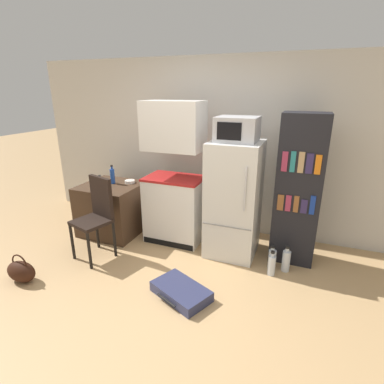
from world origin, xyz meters
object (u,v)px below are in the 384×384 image
(bottle_milk_white, at_px, (100,183))
(suitcase_large_flat, at_px, (181,291))
(microwave, at_px, (237,129))
(bottle_blue_soda, at_px, (112,176))
(bowl, at_px, (130,182))
(refrigerator, at_px, (234,199))
(water_bottle_middle, at_px, (272,265))
(water_bottle_front, at_px, (272,258))
(bottle_clear_short, at_px, (94,186))
(bookshelf, at_px, (298,190))
(chair, at_px, (97,211))
(handbag, at_px, (21,271))
(side_table, at_px, (113,208))
(kitchen_hutch, at_px, (175,180))
(water_bottle_back, at_px, (286,260))

(bottle_milk_white, relative_size, suitcase_large_flat, 0.28)
(microwave, bearing_deg, suitcase_large_flat, -103.29)
(microwave, distance_m, bottle_milk_white, 1.99)
(bottle_blue_soda, relative_size, bowl, 1.88)
(refrigerator, xyz_separation_m, suitcase_large_flat, (-0.26, -1.09, -0.67))
(bottle_blue_soda, height_order, water_bottle_middle, bottle_blue_soda)
(suitcase_large_flat, distance_m, water_bottle_front, 1.20)
(bottle_clear_short, height_order, bottle_milk_white, bottle_milk_white)
(suitcase_large_flat, relative_size, water_bottle_middle, 2.29)
(bookshelf, distance_m, water_bottle_front, 0.87)
(microwave, height_order, chair, microwave)
(bottle_blue_soda, bearing_deg, handbag, -97.89)
(chair, xyz_separation_m, handbag, (-0.46, -0.80, -0.48))
(bottle_blue_soda, bearing_deg, bowl, 27.00)
(microwave, relative_size, handbag, 1.32)
(suitcase_large_flat, bearing_deg, bottle_clear_short, -179.41)
(side_table, distance_m, suitcase_large_flat, 1.87)
(bottle_milk_white, bearing_deg, kitchen_hutch, 18.92)
(bottle_clear_short, bearing_deg, bottle_milk_white, 90.73)
(bottle_blue_soda, height_order, bowl, bottle_blue_soda)
(bowl, height_order, chair, chair)
(bookshelf, relative_size, suitcase_large_flat, 2.59)
(side_table, bearing_deg, water_bottle_back, -3.31)
(kitchen_hutch, height_order, bookshelf, kitchen_hutch)
(bottle_clear_short, xyz_separation_m, water_bottle_back, (2.52, 0.19, -0.68))
(bottle_blue_soda, bearing_deg, water_bottle_front, -5.07)
(kitchen_hutch, distance_m, water_bottle_middle, 1.64)
(refrigerator, relative_size, bottle_clear_short, 7.56)
(refrigerator, height_order, bowl, refrigerator)
(kitchen_hutch, relative_size, microwave, 4.00)
(side_table, height_order, bottle_clear_short, bottle_clear_short)
(side_table, distance_m, water_bottle_middle, 2.39)
(side_table, distance_m, water_bottle_back, 2.52)
(suitcase_large_flat, bearing_deg, handbag, -142.30)
(kitchen_hutch, xyz_separation_m, bottle_blue_soda, (-0.96, -0.06, -0.02))
(side_table, relative_size, bottle_blue_soda, 3.01)
(bookshelf, distance_m, handbag, 3.29)
(bowl, distance_m, water_bottle_back, 2.40)
(handbag, bearing_deg, chair, 60.35)
(chair, relative_size, water_bottle_front, 3.49)
(bottle_clear_short, distance_m, water_bottle_middle, 2.47)
(bottle_clear_short, relative_size, suitcase_large_flat, 0.28)
(side_table, height_order, handbag, side_table)
(side_table, relative_size, water_bottle_middle, 2.70)
(kitchen_hutch, bearing_deg, handbag, -126.89)
(bottle_clear_short, distance_m, water_bottle_front, 2.46)
(bowl, bearing_deg, bottle_milk_white, -120.35)
(bottle_clear_short, bearing_deg, bookshelf, 11.68)
(bottle_milk_white, distance_m, bowl, 0.45)
(refrigerator, relative_size, water_bottle_front, 4.94)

